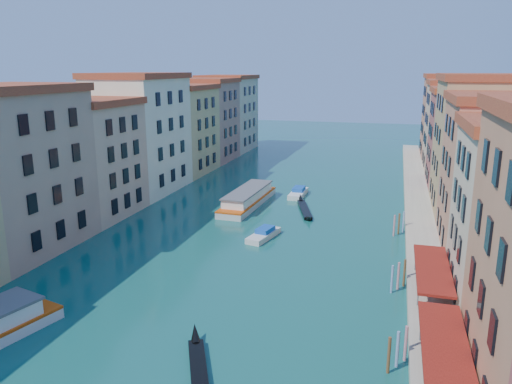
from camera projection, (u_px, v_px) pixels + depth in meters
left_bank_palazzos at (122, 143)px, 83.07m from camera, size 12.80×128.40×21.00m
right_bank_palazzos at (485, 158)px, 68.62m from camera, size 12.80×128.40×21.00m
quay at (419, 218)px, 72.96m from camera, size 4.00×140.00×1.00m
restaurant_awnings at (447, 359)px, 33.08m from camera, size 3.20×44.55×3.12m
mooring_poles_right at (398, 332)px, 39.72m from camera, size 1.44×54.24×3.20m
vaporetto_far at (248, 198)px, 81.19m from camera, size 4.95×18.22×2.68m
gondola_fore at (199, 377)px, 35.46m from camera, size 6.48×12.15×2.59m
gondola_far at (304, 208)px, 78.23m from camera, size 4.81×12.82×1.86m
motorboat_mid at (264, 234)px, 65.64m from camera, size 3.39×6.77×1.34m
motorboat_far at (298, 193)px, 87.35m from camera, size 2.37×7.19×1.48m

